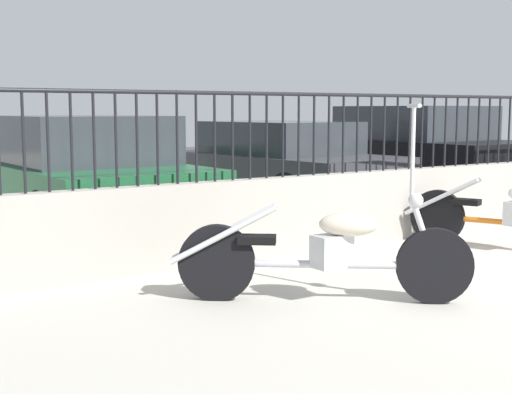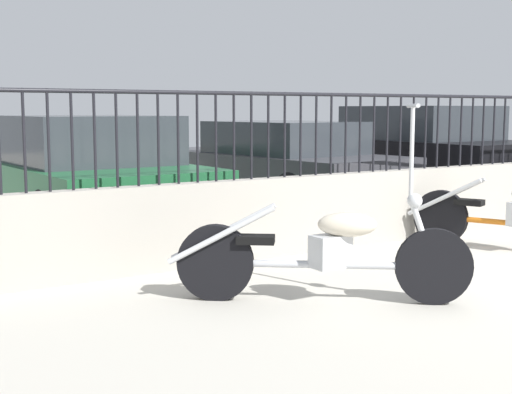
{
  "view_description": "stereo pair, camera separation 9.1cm",
  "coord_description": "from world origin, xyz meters",
  "px_view_note": "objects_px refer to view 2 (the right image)",
  "views": [
    {
      "loc": [
        -5.82,
        -3.13,
        1.41
      ],
      "look_at": [
        -2.63,
        1.69,
        0.7
      ],
      "focal_mm": 50.0,
      "sensor_mm": 36.0,
      "label": 1
    },
    {
      "loc": [
        -5.74,
        -3.18,
        1.41
      ],
      "look_at": [
        -2.63,
        1.69,
        0.7
      ],
      "focal_mm": 50.0,
      "sensor_mm": 36.0,
      "label": 2
    }
  ],
  "objects_px": {
    "car_black": "(412,151)",
    "car_dark_grey": "(277,164)",
    "car_green": "(82,172)",
    "motorcycle_silver": "(311,251)",
    "motorcycle_orange": "(509,212)"
  },
  "relations": [
    {
      "from": "car_green",
      "to": "car_black",
      "type": "height_order",
      "value": "car_black"
    },
    {
      "from": "motorcycle_orange",
      "to": "car_green",
      "type": "distance_m",
      "value": 4.81
    },
    {
      "from": "motorcycle_orange",
      "to": "car_black",
      "type": "height_order",
      "value": "car_black"
    },
    {
      "from": "car_green",
      "to": "car_dark_grey",
      "type": "height_order",
      "value": "car_green"
    },
    {
      "from": "car_dark_grey",
      "to": "car_green",
      "type": "bearing_deg",
      "value": 89.16
    },
    {
      "from": "motorcycle_orange",
      "to": "car_dark_grey",
      "type": "bearing_deg",
      "value": 158.9
    },
    {
      "from": "motorcycle_orange",
      "to": "motorcycle_silver",
      "type": "bearing_deg",
      "value": -103.98
    },
    {
      "from": "motorcycle_silver",
      "to": "motorcycle_orange",
      "type": "distance_m",
      "value": 2.87
    },
    {
      "from": "car_dark_grey",
      "to": "car_black",
      "type": "bearing_deg",
      "value": -93.97
    },
    {
      "from": "car_dark_grey",
      "to": "motorcycle_silver",
      "type": "bearing_deg",
      "value": 142.21
    },
    {
      "from": "motorcycle_silver",
      "to": "motorcycle_orange",
      "type": "bearing_deg",
      "value": 46.71
    },
    {
      "from": "motorcycle_silver",
      "to": "car_black",
      "type": "height_order",
      "value": "car_black"
    },
    {
      "from": "car_black",
      "to": "car_dark_grey",
      "type": "bearing_deg",
      "value": 92.0
    },
    {
      "from": "car_green",
      "to": "car_black",
      "type": "relative_size",
      "value": 0.95
    },
    {
      "from": "car_green",
      "to": "car_black",
      "type": "xyz_separation_m",
      "value": [
        5.81,
        0.4,
        0.06
      ]
    }
  ]
}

